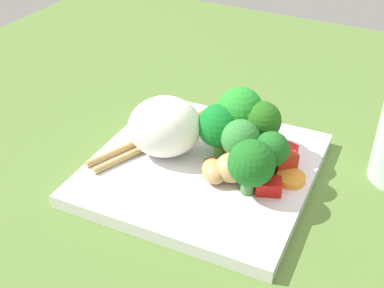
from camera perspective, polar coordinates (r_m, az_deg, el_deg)
name	(u,v)px	position (r cm, az deg, el deg)	size (l,w,h in cm)	color
ground_plane	(203,180)	(58.72, 1.22, -4.16)	(110.00, 110.00, 2.00)	#577936
square_plate	(203,168)	(57.64, 1.24, -2.78)	(24.33, 24.33, 1.54)	white
rice_mound	(165,126)	(57.21, -3.04, 2.04)	(8.44, 7.44, 6.98)	white
broccoli_floret_0	(262,122)	(56.68, 8.00, 2.46)	(4.38, 4.38, 6.83)	#80BB4D
broccoli_floret_1	(219,126)	(56.81, 3.11, 2.01)	(5.06, 5.06, 6.38)	#70BD4C
broccoli_floret_2	(271,150)	(53.99, 9.04, -0.66)	(3.87, 3.87, 5.52)	#60964B
broccoli_floret_3	(240,111)	(57.55, 5.47, 3.73)	(5.39, 5.39, 7.81)	#7EB45C
broccoli_floret_4	(241,141)	(54.75, 5.58, 0.38)	(4.34, 4.34, 5.97)	#589A48
broccoli_floret_5	(251,164)	(51.08, 6.78, -2.28)	(4.94, 4.94, 6.35)	#548F4B
carrot_slice_0	(291,178)	(55.32, 11.19, -3.87)	(3.14, 3.14, 0.74)	orange
carrot_slice_1	(240,156)	(58.16, 5.48, -1.34)	(2.82, 2.82, 0.48)	orange
carrot_slice_2	(213,164)	(56.61, 2.40, -2.29)	(2.10, 2.10, 0.52)	orange
pepper_chunk_0	(284,160)	(56.54, 10.43, -1.81)	(2.31, 2.41, 2.36)	red
pepper_chunk_1	(269,186)	(53.17, 8.71, -4.78)	(2.68, 1.92, 1.58)	red
pepper_chunk_2	(282,152)	(58.68, 10.24, -0.91)	(3.20, 2.34, 1.36)	red
pepper_chunk_3	(269,140)	(60.52, 8.72, 0.45)	(2.83, 2.44, 1.33)	red
chicken_piece_0	(214,171)	(54.11, 2.52, -3.12)	(3.71, 2.65, 2.24)	tan
chicken_piece_3	(233,167)	(54.00, 4.66, -2.68)	(3.99, 3.68, 3.18)	tan
chopstick_pair	(163,135)	(61.32, -3.35, 1.02)	(9.87, 19.93, 0.80)	tan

